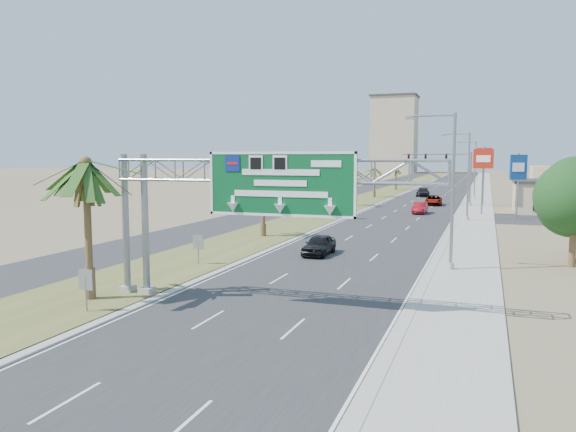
% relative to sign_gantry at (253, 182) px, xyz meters
% --- Properties ---
extents(ground, '(600.00, 600.00, 0.00)m').
position_rel_sign_gantry_xyz_m(ground, '(1.06, -9.93, -6.06)').
color(ground, '#8C7A59').
rests_on(ground, ground).
extents(road, '(12.00, 300.00, 0.02)m').
position_rel_sign_gantry_xyz_m(road, '(1.06, 100.07, -6.05)').
color(road, '#28282B').
rests_on(road, ground).
extents(sidewalk_right, '(4.00, 300.00, 0.10)m').
position_rel_sign_gantry_xyz_m(sidewalk_right, '(9.56, 100.07, -6.01)').
color(sidewalk_right, '#9E9B93').
rests_on(sidewalk_right, ground).
extents(median_grass, '(7.00, 300.00, 0.12)m').
position_rel_sign_gantry_xyz_m(median_grass, '(-8.94, 100.07, -6.00)').
color(median_grass, '#535F2A').
rests_on(median_grass, ground).
extents(opposing_road, '(8.00, 300.00, 0.02)m').
position_rel_sign_gantry_xyz_m(opposing_road, '(-15.94, 100.07, -6.05)').
color(opposing_road, '#28282B').
rests_on(opposing_road, ground).
extents(sign_gantry, '(16.75, 1.24, 7.50)m').
position_rel_sign_gantry_xyz_m(sign_gantry, '(0.00, 0.00, 0.00)').
color(sign_gantry, gray).
rests_on(sign_gantry, ground).
extents(palm_near, '(5.70, 5.70, 8.35)m').
position_rel_sign_gantry_xyz_m(palm_near, '(-8.14, -1.93, 0.87)').
color(palm_near, brown).
rests_on(palm_near, ground).
extents(palm_row_b, '(3.99, 3.99, 5.95)m').
position_rel_sign_gantry_xyz_m(palm_row_b, '(-8.44, 22.07, -1.16)').
color(palm_row_b, brown).
rests_on(palm_row_b, ground).
extents(palm_row_c, '(3.99, 3.99, 6.75)m').
position_rel_sign_gantry_xyz_m(palm_row_c, '(-8.44, 38.07, -0.39)').
color(palm_row_c, brown).
rests_on(palm_row_c, ground).
extents(palm_row_d, '(3.99, 3.99, 5.45)m').
position_rel_sign_gantry_xyz_m(palm_row_d, '(-8.44, 56.07, -1.64)').
color(palm_row_d, brown).
rests_on(palm_row_d, ground).
extents(palm_row_e, '(3.99, 3.99, 6.15)m').
position_rel_sign_gantry_xyz_m(palm_row_e, '(-8.44, 75.07, -0.97)').
color(palm_row_e, brown).
rests_on(palm_row_e, ground).
extents(palm_row_f, '(3.99, 3.99, 5.75)m').
position_rel_sign_gantry_xyz_m(palm_row_f, '(-8.44, 100.07, -1.35)').
color(palm_row_f, brown).
rests_on(palm_row_f, ground).
extents(streetlight_near, '(3.27, 0.44, 10.00)m').
position_rel_sign_gantry_xyz_m(streetlight_near, '(8.36, 12.07, -1.36)').
color(streetlight_near, gray).
rests_on(streetlight_near, ground).
extents(streetlight_mid, '(3.27, 0.44, 10.00)m').
position_rel_sign_gantry_xyz_m(streetlight_mid, '(8.36, 42.07, -1.36)').
color(streetlight_mid, gray).
rests_on(streetlight_mid, ground).
extents(streetlight_far, '(3.27, 0.44, 10.00)m').
position_rel_sign_gantry_xyz_m(streetlight_far, '(8.36, 78.07, -1.36)').
color(streetlight_far, gray).
rests_on(streetlight_far, ground).
extents(signal_mast, '(10.28, 0.71, 8.00)m').
position_rel_sign_gantry_xyz_m(signal_mast, '(6.23, 62.05, -1.21)').
color(signal_mast, gray).
rests_on(signal_mast, ground).
extents(oak_near, '(4.50, 4.50, 6.80)m').
position_rel_sign_gantry_xyz_m(oak_near, '(16.06, 16.07, -1.53)').
color(oak_near, brown).
rests_on(oak_near, ground).
extents(median_signback_a, '(0.75, 0.08, 2.08)m').
position_rel_sign_gantry_xyz_m(median_signback_a, '(-6.74, -3.93, -4.61)').
color(median_signback_a, gray).
rests_on(median_signback_a, ground).
extents(median_signback_b, '(0.75, 0.08, 2.08)m').
position_rel_sign_gantry_xyz_m(median_signback_b, '(-7.44, 8.07, -4.61)').
color(median_signback_b, gray).
rests_on(median_signback_b, ground).
extents(tower_distant, '(20.00, 16.00, 35.00)m').
position_rel_sign_gantry_xyz_m(tower_distant, '(-30.94, 240.07, 11.44)').
color(tower_distant, tan).
rests_on(tower_distant, ground).
extents(building_distant_left, '(24.00, 14.00, 6.00)m').
position_rel_sign_gantry_xyz_m(building_distant_left, '(-43.94, 150.07, -3.06)').
color(building_distant_left, '#C9B388').
rests_on(building_distant_left, ground).
extents(building_distant_right, '(20.00, 12.00, 5.00)m').
position_rel_sign_gantry_xyz_m(building_distant_right, '(31.06, 130.07, -3.56)').
color(building_distant_right, '#C9B388').
rests_on(building_distant_right, ground).
extents(car_left_lane, '(1.80, 4.38, 1.49)m').
position_rel_sign_gantry_xyz_m(car_left_lane, '(-1.03, 14.82, -5.31)').
color(car_left_lane, black).
rests_on(car_left_lane, ground).
extents(car_mid_lane, '(1.60, 4.41, 1.44)m').
position_rel_sign_gantry_xyz_m(car_mid_lane, '(2.56, 48.63, -5.34)').
color(car_mid_lane, maroon).
rests_on(car_mid_lane, ground).
extents(car_right_lane, '(2.76, 5.41, 1.46)m').
position_rel_sign_gantry_xyz_m(car_right_lane, '(3.06, 62.28, -5.33)').
color(car_right_lane, gray).
rests_on(car_right_lane, ground).
extents(car_far, '(2.26, 5.36, 1.54)m').
position_rel_sign_gantry_xyz_m(car_far, '(-0.51, 80.98, -5.28)').
color(car_far, black).
rests_on(car_far, ground).
extents(pole_sign_red_near, '(2.42, 0.67, 8.45)m').
position_rel_sign_gantry_xyz_m(pole_sign_red_near, '(10.06, 49.27, 0.55)').
color(pole_sign_red_near, gray).
rests_on(pole_sign_red_near, ground).
extents(pole_sign_blue, '(1.99, 0.95, 7.75)m').
position_rel_sign_gantry_xyz_m(pole_sign_blue, '(14.06, 47.79, -0.32)').
color(pole_sign_blue, gray).
rests_on(pole_sign_blue, ground).
extents(pole_sign_red_far, '(2.21, 0.77, 8.85)m').
position_rel_sign_gantry_xyz_m(pole_sign_red_far, '(10.06, 66.70, 0.95)').
color(pole_sign_red_far, gray).
rests_on(pole_sign_red_far, ground).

